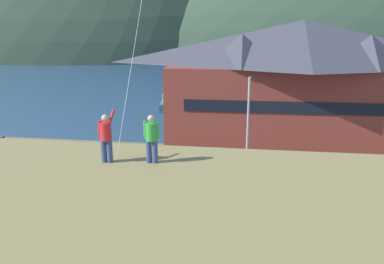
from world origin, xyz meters
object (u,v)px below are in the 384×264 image
person_kite_flyer (106,136)px  wharf_dock (194,104)px  moored_boat_wharfside (168,103)px  parked_car_front_row_red (58,167)px  parking_light_pole (248,121)px  parked_car_mid_row_center (211,224)px  moored_boat_outer_mooring (214,109)px  parked_car_back_row_left (122,210)px  parked_car_mid_row_far (348,185)px  person_companion (151,137)px  parked_car_back_row_right (365,231)px  harbor_lodge (301,77)px  parked_car_front_row_silver (178,180)px

person_kite_flyer → wharf_dock: bearing=93.9°
wharf_dock → person_kite_flyer: (2.90, -42.49, 7.54)m
moored_boat_wharfside → parked_car_front_row_red: (-3.13, -26.54, 0.34)m
parking_light_pole → moored_boat_wharfside: bearing=115.0°
moored_boat_wharfside → parked_car_mid_row_center: moored_boat_wharfside is taller
moored_boat_outer_mooring → parked_car_back_row_left: (-2.61, -30.19, 0.34)m
wharf_dock → parked_car_mid_row_center: 36.17m
parked_car_mid_row_center → person_kite_flyer: (-3.14, -6.84, 6.83)m
moored_boat_wharfside → parking_light_pole: parking_light_pole is taller
parked_car_front_row_red → person_kite_flyer: person_kite_flyer is taller
parking_light_pole → person_kite_flyer: size_ratio=4.09×
parked_car_mid_row_far → parked_car_mid_row_center: bearing=-141.6°
parked_car_mid_row_far → person_companion: person_companion is taller
parked_car_mid_row_far → parking_light_pole: 8.38m
moored_boat_wharfside → parked_car_back_row_right: size_ratio=1.40×
harbor_lodge → person_kite_flyer: bearing=-109.0°
harbor_lodge → parked_car_back_row_left: 24.70m
wharf_dock → person_companion: (4.50, -42.32, 7.53)m
moored_boat_wharfside → parked_car_back_row_right: 37.64m
parked_car_back_row_right → person_kite_flyer: size_ratio=2.32×
parked_car_front_row_red → parked_car_back_row_left: same height
moored_boat_wharfside → parked_car_front_row_silver: size_ratio=1.39×
parked_car_back_row_left → parked_car_mid_row_center: 5.42m
wharf_dock → parked_car_front_row_silver: parked_car_front_row_silver is taller
wharf_dock → parked_car_back_row_left: (0.70, -34.74, 0.71)m
person_kite_flyer → parked_car_back_row_right: bearing=32.8°
wharf_dock → parked_car_back_row_left: size_ratio=3.73×
parked_car_back_row_left → parked_car_back_row_right: same height
wharf_dock → moored_boat_outer_mooring: bearing=-54.0°
moored_boat_wharfside → parked_car_back_row_right: moored_boat_wharfside is taller
moored_boat_outer_mooring → parked_car_mid_row_center: (2.74, -31.10, 0.34)m
parked_car_front_row_silver → person_companion: (1.43, -12.69, 6.81)m
parked_car_back_row_left → person_kite_flyer: bearing=-74.1°
moored_boat_outer_mooring → parked_car_front_row_silver: (-0.23, -25.07, 0.34)m
parked_car_back_row_right → parked_car_mid_row_center: same height
parked_car_mid_row_center → parking_light_pole: bearing=80.4°
parked_car_front_row_red → parked_car_back_row_left: 9.50m
harbor_lodge → person_kite_flyer: harbor_lodge is taller
wharf_dock → moored_boat_wharfside: size_ratio=2.64×
moored_boat_wharfside → harbor_lodge: bearing=-36.7°
parked_car_mid_row_center → parking_light_pole: 10.89m
moored_boat_wharfside → moored_boat_outer_mooring: same height
parked_car_back_row_right → person_kite_flyer: (-11.24, -7.25, 6.83)m
parked_car_mid_row_far → wharf_dock: bearing=116.9°
parked_car_front_row_silver → parked_car_mid_row_far: size_ratio=1.00×
parked_car_mid_row_far → parked_car_back_row_right: (-0.48, -6.40, 0.00)m
moored_boat_wharfside → moored_boat_outer_mooring: (6.55, -2.69, 0.00)m
parked_car_back_row_right → person_kite_flyer: bearing=-147.2°
parked_car_front_row_silver → parked_car_mid_row_center: (2.97, -6.03, 0.00)m
parked_car_mid_row_center → parking_light_pole: (1.72, 10.21, 3.38)m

